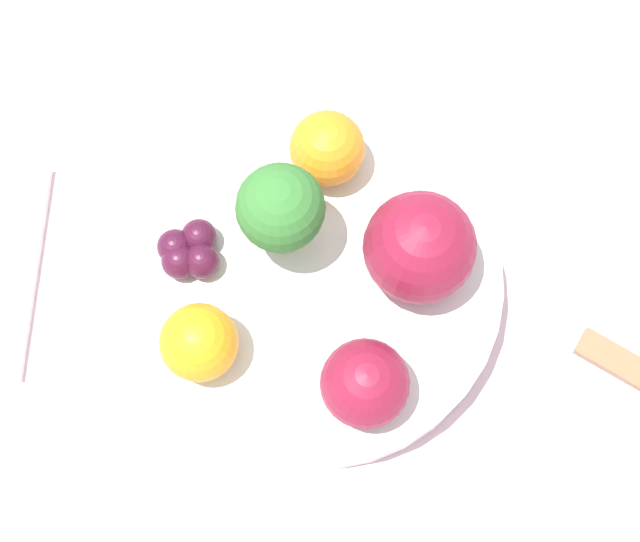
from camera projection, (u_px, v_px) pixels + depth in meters
name	position (u px, v px, depth m)	size (l,w,h in m)	color
ground_plane	(320.00, 303.00, 0.53)	(6.00, 6.00, 0.00)	gray
table_surface	(320.00, 299.00, 0.52)	(1.20, 1.20, 0.02)	silver
bowl	(320.00, 286.00, 0.50)	(0.20, 0.20, 0.03)	white
broccoli	(281.00, 210.00, 0.45)	(0.05, 0.05, 0.06)	#99C17A
apple_red	(365.00, 384.00, 0.44)	(0.05, 0.05, 0.05)	maroon
apple_green	(420.00, 247.00, 0.46)	(0.06, 0.06, 0.06)	maroon
orange_front	(199.00, 342.00, 0.45)	(0.04, 0.04, 0.04)	orange
orange_back	(327.00, 149.00, 0.48)	(0.04, 0.04, 0.04)	orange
grape_cluster	(189.00, 251.00, 0.48)	(0.04, 0.04, 0.02)	#47142D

